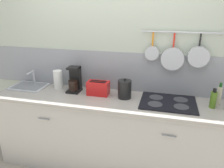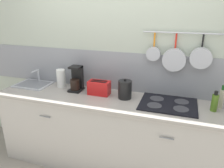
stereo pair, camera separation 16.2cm
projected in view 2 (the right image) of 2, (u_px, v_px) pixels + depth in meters
The scene contains 12 objects.
ground_plane at pixel (110, 165), 2.80m from camera, with size 12.00×12.00×0.00m, color #9E9384.
wall_back at pixel (119, 62), 2.67m from camera, with size 7.20×0.15×2.60m.
cabinet_base at pixel (110, 135), 2.65m from camera, with size 2.72×0.59×0.89m.
countertop at pixel (109, 100), 2.49m from camera, with size 2.76×0.61×0.03m.
sink_basin at pixel (34, 84), 2.92m from camera, with size 0.45×0.35×0.19m.
paper_towel_roll at pixel (61, 78), 2.82m from camera, with size 0.11×0.11×0.23m.
coffee_maker at pixel (76, 80), 2.70m from camera, with size 0.15×0.18×0.31m.
toaster at pixel (99, 88), 2.59m from camera, with size 0.27×0.14×0.17m.
kettle at pixel (125, 89), 2.47m from camera, with size 0.16×0.16×0.23m.
cooktop at pixel (168, 104), 2.33m from camera, with size 0.59×0.48×0.01m.
bottle_hot_sauce at pixel (215, 102), 2.17m from camera, with size 0.06×0.06×0.21m.
bottle_dish_soap at pixel (221, 98), 2.22m from camera, with size 0.05×0.05×0.25m.
Camera 2 is at (0.75, -2.16, 1.92)m, focal length 35.00 mm.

